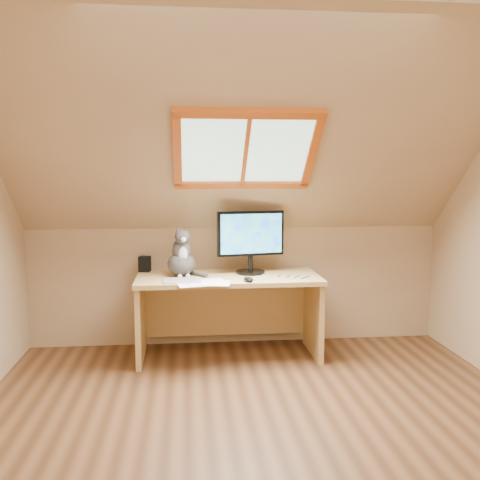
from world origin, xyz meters
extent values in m
plane|color=brown|center=(0.00, 0.00, 0.00)|extent=(3.50, 3.50, 0.00)
cube|color=tan|center=(0.00, -1.75, 1.20)|extent=(3.50, 0.02, 2.40)
cube|color=tan|center=(0.00, 1.75, 0.50)|extent=(3.50, 0.02, 1.00)
cube|color=tan|center=(0.00, 0.97, 1.70)|extent=(3.50, 1.56, 1.41)
cube|color=#B2E0CC|center=(0.00, 1.05, 1.63)|extent=(0.90, 0.53, 0.48)
cube|color=#D05813|center=(0.00, 1.05, 1.63)|extent=(1.02, 0.64, 0.59)
cube|color=tan|center=(-0.10, 1.38, 0.64)|extent=(1.44, 0.63, 0.04)
cube|color=tan|center=(-0.79, 1.38, 0.31)|extent=(0.04, 0.57, 0.62)
cube|color=tan|center=(0.59, 1.38, 0.31)|extent=(0.04, 0.57, 0.62)
cube|color=tan|center=(-0.10, 1.67, 0.31)|extent=(1.34, 0.03, 0.43)
cylinder|color=black|center=(0.09, 1.46, 0.67)|extent=(0.23, 0.23, 0.02)
cylinder|color=black|center=(0.09, 1.46, 0.74)|extent=(0.04, 0.04, 0.13)
cube|color=black|center=(0.09, 1.46, 0.98)|extent=(0.55, 0.14, 0.36)
cube|color=#0220C8|center=(0.09, 1.43, 0.98)|extent=(0.50, 0.10, 0.32)
ellipsoid|color=#4B4542|center=(-0.47, 1.42, 0.75)|extent=(0.26, 0.30, 0.19)
ellipsoid|color=#4B4542|center=(-0.47, 1.41, 0.86)|extent=(0.17, 0.17, 0.20)
ellipsoid|color=silver|center=(-0.45, 1.34, 0.84)|extent=(0.08, 0.05, 0.12)
ellipsoid|color=#4B4542|center=(-0.46, 1.36, 0.97)|extent=(0.13, 0.12, 0.11)
sphere|color=silver|center=(-0.45, 1.31, 0.96)|extent=(0.04, 0.04, 0.04)
cone|color=#4B4542|center=(-0.49, 1.37, 1.03)|extent=(0.06, 0.06, 0.07)
cone|color=#4B4542|center=(-0.43, 1.39, 1.03)|extent=(0.06, 0.06, 0.07)
cube|color=black|center=(-0.77, 1.63, 0.72)|extent=(0.10, 0.10, 0.13)
cube|color=#B2B2B7|center=(-0.46, 1.19, 0.66)|extent=(0.29, 0.21, 0.01)
ellipsoid|color=black|center=(0.03, 1.13, 0.67)|extent=(0.09, 0.12, 0.03)
cube|color=white|center=(-0.29, 1.12, 0.66)|extent=(0.33, 0.27, 0.00)
cube|color=white|center=(-0.29, 1.12, 0.66)|extent=(0.32, 0.24, 0.00)
cube|color=white|center=(-0.29, 1.12, 0.66)|extent=(0.35, 0.30, 0.00)
camera|label=1|loc=(-0.42, -2.76, 1.46)|focal=40.00mm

